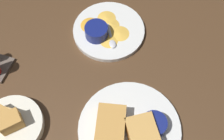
% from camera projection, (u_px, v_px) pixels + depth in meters
% --- Properties ---
extents(ground_plane, '(1.10, 1.10, 0.03)m').
position_uv_depth(ground_plane, '(88.00, 107.00, 0.87)').
color(ground_plane, '#4C331E').
extents(plate_sandwich_main, '(0.29, 0.29, 0.02)m').
position_uv_depth(plate_sandwich_main, '(129.00, 129.00, 0.81)').
color(plate_sandwich_main, silver).
rests_on(plate_sandwich_main, ground_plane).
extents(sandwich_half_near, '(0.14, 0.10, 0.05)m').
position_uv_depth(sandwich_half_near, '(110.00, 130.00, 0.78)').
color(sandwich_half_near, '#C68C42').
rests_on(sandwich_half_near, plate_sandwich_main).
extents(sandwich_half_far, '(0.15, 0.13, 0.05)m').
position_uv_depth(sandwich_half_far, '(144.00, 140.00, 0.77)').
color(sandwich_half_far, tan).
rests_on(sandwich_half_far, plate_sandwich_main).
extents(ramekin_dark_sauce, '(0.07, 0.07, 0.04)m').
position_uv_depth(ramekin_dark_sauce, '(154.00, 125.00, 0.79)').
color(ramekin_dark_sauce, navy).
rests_on(ramekin_dark_sauce, plate_sandwich_main).
extents(spoon_by_dark_ramekin, '(0.07, 0.09, 0.01)m').
position_uv_depth(spoon_by_dark_ramekin, '(134.00, 132.00, 0.80)').
color(spoon_by_dark_ramekin, silver).
rests_on(spoon_by_dark_ramekin, plate_sandwich_main).
extents(plate_chips_companion, '(0.24, 0.24, 0.02)m').
position_uv_depth(plate_chips_companion, '(109.00, 31.00, 0.98)').
color(plate_chips_companion, silver).
rests_on(plate_chips_companion, ground_plane).
extents(ramekin_light_gravy, '(0.07, 0.07, 0.04)m').
position_uv_depth(ramekin_light_gravy, '(96.00, 31.00, 0.94)').
color(ramekin_light_gravy, navy).
rests_on(ramekin_light_gravy, plate_chips_companion).
extents(spoon_by_gravy_ramekin, '(0.09, 0.06, 0.01)m').
position_uv_depth(spoon_by_gravy_ramekin, '(112.00, 41.00, 0.94)').
color(spoon_by_gravy_ramekin, silver).
rests_on(spoon_by_gravy_ramekin, plate_chips_companion).
extents(plantain_chip_scatter, '(0.17, 0.19, 0.01)m').
position_uv_depth(plantain_chip_scatter, '(107.00, 28.00, 0.97)').
color(plantain_chip_scatter, gold).
rests_on(plantain_chip_scatter, plate_chips_companion).
extents(bread_basket_rear, '(0.17, 0.17, 0.08)m').
position_uv_depth(bread_basket_rear, '(10.00, 123.00, 0.80)').
color(bread_basket_rear, silver).
rests_on(bread_basket_rear, ground_plane).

